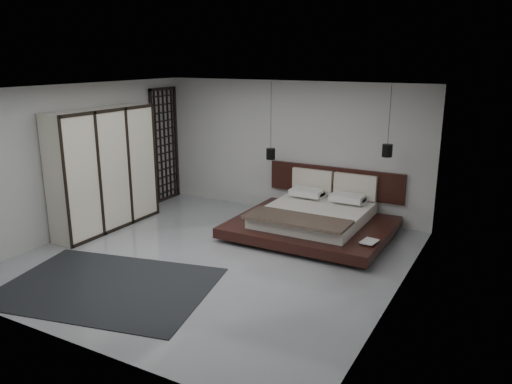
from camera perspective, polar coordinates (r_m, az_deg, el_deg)
The scene contains 14 objects.
floor at distance 8.52m, azimuth -4.73°, elevation -7.43°, with size 6.00×6.00×0.00m, color #94979D.
ceiling at distance 7.88m, azimuth -5.18°, elevation 11.72°, with size 6.00×6.00×0.00m, color white.
wall_back at distance 10.66m, azimuth 4.03°, elevation 5.06°, with size 6.00×6.00×0.00m, color #B3B3B0.
wall_front at distance 5.93m, azimuth -21.20°, elevation -4.27°, with size 6.00×6.00×0.00m, color #B3B3B0.
wall_left at distance 10.03m, azimuth -19.42°, elevation 3.59°, with size 6.00×6.00×0.00m, color #B3B3B0.
wall_right at distance 6.93m, azimuth 16.21°, elevation -1.07°, with size 6.00×6.00×0.00m, color #B3B3B0.
lattice_screen at distance 11.76m, azimuth -10.37°, elevation 5.32°, with size 0.05×0.90×2.60m, color black.
bed at distance 9.56m, azimuth 6.68°, elevation -3.05°, with size 2.87×2.43×1.09m.
book_lower at distance 8.61m, azimuth 12.29°, elevation -5.50°, with size 0.19×0.26×0.02m, color #99724C.
book_upper at distance 8.58m, azimuth 12.11°, elevation -5.39°, with size 0.24×0.32×0.02m, color #99724C.
pendant_left at distance 10.17m, azimuth 1.69°, elevation 4.41°, with size 0.18×0.18×1.55m.
pendant_right at distance 9.31m, azimuth 14.77°, elevation 4.61°, with size 0.18×0.18×1.28m.
wardrobe at distance 10.05m, azimuth -16.95°, elevation 2.48°, with size 0.57×2.39×2.34m.
rug at distance 7.78m, azimuth -16.61°, elevation -10.29°, with size 3.01×2.15×0.01m, color black.
Camera 1 is at (4.37, -6.53, 3.27)m, focal length 35.00 mm.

